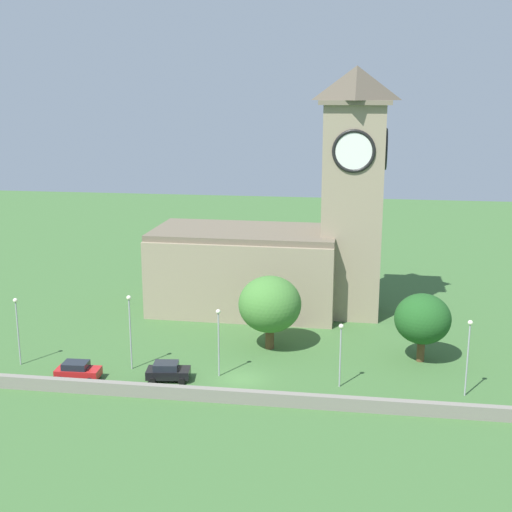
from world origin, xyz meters
name	(u,v)px	position (x,y,z in m)	size (l,w,h in m)	color
ground_plane	(264,326)	(0.00, 15.00, 0.00)	(200.00, 200.00, 0.00)	#3D6633
church	(281,244)	(1.18, 21.44, 8.37)	(28.25, 12.97, 29.23)	gray
quay_barrier	(232,396)	(0.00, -5.01, 0.60)	(50.66, 0.70, 1.19)	gray
car_red	(78,371)	(-15.23, -2.38, 0.88)	(4.17, 2.34, 1.74)	red
car_black	(168,371)	(-6.83, -1.27, 0.88)	(4.22, 2.70, 1.74)	black
streetlamp_west_end	(17,320)	(-22.29, 0.19, 4.60)	(0.44, 0.44, 6.87)	#9EA0A5
streetlamp_west_mid	(130,321)	(-11.04, 0.80, 4.94)	(0.44, 0.44, 7.47)	#9EA0A5
streetlamp_central	(218,331)	(-2.27, 0.37, 4.48)	(0.44, 0.44, 6.65)	#9EA0A5
streetlamp_east_mid	(341,344)	(9.12, -0.37, 4.14)	(0.44, 0.44, 6.07)	#9EA0A5
streetlamp_east_end	(469,346)	(20.22, -0.62, 4.71)	(0.44, 0.44, 7.07)	#9EA0A5
tree_riverside_west	(270,304)	(1.57, 8.21, 4.84)	(6.55, 6.55, 7.82)	brown
tree_riverside_east	(423,319)	(16.98, 6.97, 4.43)	(5.56, 5.56, 6.97)	brown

